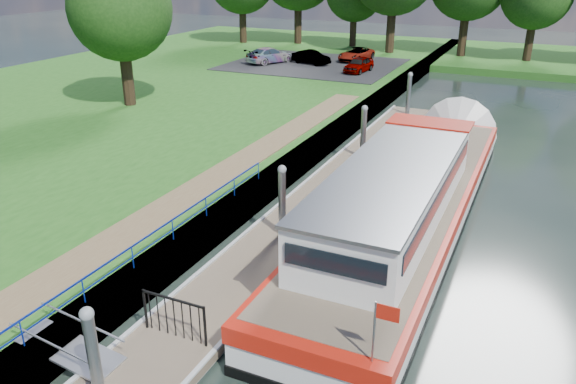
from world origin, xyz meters
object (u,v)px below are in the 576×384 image
at_px(pontoon, 328,194).
at_px(car_d, 356,54).
at_px(barge, 412,194).
at_px(car_a, 359,65).
at_px(car_b, 311,57).
at_px(car_c, 270,55).

xyz_separation_m(pontoon, car_d, (-8.19, 28.07, 1.22)).
distance_m(barge, car_a, 25.77).
distance_m(car_a, car_b, 5.20).
bearing_deg(car_c, car_d, -124.45).
bearing_deg(car_c, barge, 149.38).
bearing_deg(pontoon, car_a, 105.29).
distance_m(barge, car_c, 30.67).
bearing_deg(barge, car_d, 112.27).
xyz_separation_m(car_a, car_d, (-1.89, 5.00, -0.02)).
bearing_deg(car_a, barge, -61.21).
bearing_deg(car_d, pontoon, -64.09).
bearing_deg(car_b, car_c, 121.98).
height_order(car_a, car_b, car_a).
height_order(pontoon, car_d, car_d).
bearing_deg(pontoon, car_b, 114.18).
xyz_separation_m(barge, car_b, (-14.77, 25.61, 0.32)).
bearing_deg(barge, pontoon, 168.67).
distance_m(car_b, car_c, 3.62).
bearing_deg(pontoon, car_c, 121.50).
bearing_deg(car_c, car_b, -141.62).
bearing_deg(car_d, car_a, -59.67).
distance_m(pontoon, car_c, 28.08).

